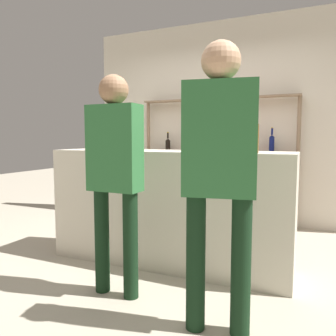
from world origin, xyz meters
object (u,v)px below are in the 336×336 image
object	(u,v)px
wine_glass	(140,139)
server_behind_counter	(219,146)
counter_bottle_0	(253,135)
cork_jar	(189,144)
customer_right	(219,164)
customer_center	(115,166)
counter_bottle_2	(98,136)
counter_bottle_1	(227,136)

from	to	relation	value
wine_glass	server_behind_counter	world-z (taller)	server_behind_counter
counter_bottle_0	cork_jar	xyz separation A→B (m)	(-0.61, 0.23, -0.08)
wine_glass	server_behind_counter	size ratio (longest dim) A/B	0.09
customer_right	customer_center	size ratio (longest dim) A/B	1.06
counter_bottle_2	customer_right	size ratio (longest dim) A/B	0.21
cork_jar	customer_center	bearing A→B (deg)	-109.48
server_behind_counter	wine_glass	bearing A→B (deg)	-28.53
counter_bottle_2	wine_glass	xyz separation A→B (m)	(0.48, 0.03, -0.03)
server_behind_counter	counter_bottle_1	bearing A→B (deg)	33.12
counter_bottle_0	counter_bottle_1	size ratio (longest dim) A/B	1.01
counter_bottle_2	cork_jar	distance (m)	1.02
counter_bottle_1	counter_bottle_2	size ratio (longest dim) A/B	0.96
counter_bottle_0	cork_jar	bearing A→B (deg)	159.69
cork_jar	server_behind_counter	bearing A→B (deg)	83.77
cork_jar	server_behind_counter	size ratio (longest dim) A/B	0.07
counter_bottle_1	wine_glass	size ratio (longest dim) A/B	2.23
cork_jar	customer_center	distance (m)	0.87
wine_glass	customer_right	world-z (taller)	customer_right
customer_right	server_behind_counter	xyz separation A→B (m)	(-0.46, 1.72, 0.06)
wine_glass	customer_center	distance (m)	0.92
wine_glass	customer_center	size ratio (longest dim) A/B	0.09
cork_jar	server_behind_counter	distance (m)	0.75
counter_bottle_0	customer_center	distance (m)	1.10
counter_bottle_2	customer_right	xyz separation A→B (m)	(1.56, -1.00, -0.17)
counter_bottle_0	customer_right	world-z (taller)	customer_right
counter_bottle_0	counter_bottle_1	xyz separation A→B (m)	(-0.26, 0.23, -0.00)
counter_bottle_1	customer_right	distance (m)	1.01
counter_bottle_0	wine_glass	size ratio (longest dim) A/B	2.25
cork_jar	server_behind_counter	world-z (taller)	server_behind_counter
counter_bottle_2	customer_center	size ratio (longest dim) A/B	0.22
wine_glass	server_behind_counter	bearing A→B (deg)	48.11
counter_bottle_2	customer_right	distance (m)	1.86
counter_bottle_0	server_behind_counter	bearing A→B (deg)	118.67
wine_glass	cork_jar	distance (m)	0.54
counter_bottle_0	server_behind_counter	xyz separation A→B (m)	(-0.53, 0.97, -0.11)
cork_jar	customer_center	xyz separation A→B (m)	(-0.29, -0.81, -0.15)
counter_bottle_2	wine_glass	world-z (taller)	counter_bottle_2
customer_center	wine_glass	bearing A→B (deg)	17.16
customer_center	cork_jar	bearing A→B (deg)	-18.57
counter_bottle_1	customer_right	size ratio (longest dim) A/B	0.20
counter_bottle_2	server_behind_counter	bearing A→B (deg)	33.30
counter_bottle_2	server_behind_counter	xyz separation A→B (m)	(1.10, 0.72, -0.12)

